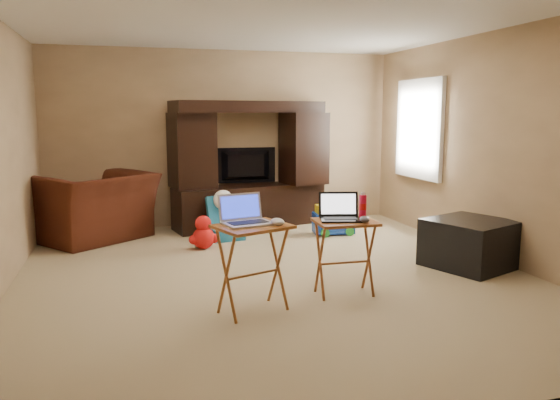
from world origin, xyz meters
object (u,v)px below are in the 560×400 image
object	(u,v)px
child_rocker	(225,218)
ottoman	(470,243)
tray_table_left	(253,269)
plush_toy	(203,232)
laptop_left	(248,210)
tray_table_right	(345,258)
push_toy	(333,219)
entertainment_center	(249,165)
mouse_left	(278,222)
recliner	(94,207)
mouse_right	(365,219)
laptop_right	(341,207)
television	(246,166)
water_bottle	(363,206)

from	to	relation	value
child_rocker	ottoman	bearing A→B (deg)	-50.04
tray_table_left	plush_toy	bearing A→B (deg)	72.51
laptop_left	child_rocker	bearing A→B (deg)	71.29
tray_table_right	tray_table_left	bearing A→B (deg)	-164.85
plush_toy	push_toy	size ratio (longest dim) A/B	0.75
push_toy	tray_table_left	size ratio (longest dim) A/B	0.75
entertainment_center	mouse_left	size ratio (longest dim) A/B	14.74
plush_toy	tray_table_right	size ratio (longest dim) A/B	0.61
recliner	mouse_right	world-z (taller)	recliner
laptop_left	laptop_right	xyz separation A→B (m)	(0.88, 0.19, -0.05)
recliner	mouse_left	size ratio (longest dim) A/B	8.94
television	recliner	distance (m)	2.21
entertainment_center	recliner	world-z (taller)	entertainment_center
child_rocker	plush_toy	bearing A→B (deg)	-136.58
recliner	tray_table_left	bearing A→B (deg)	76.31
push_toy	mouse_right	bearing A→B (deg)	-98.60
entertainment_center	plush_toy	xyz separation A→B (m)	(-0.83, -1.16, -0.68)
water_bottle	mouse_right	bearing A→B (deg)	-109.29
child_rocker	push_toy	distance (m)	1.46
laptop_right	mouse_left	xyz separation A→B (m)	(-0.66, -0.29, -0.04)
recliner	mouse_left	distance (m)	3.52
push_toy	laptop_right	size ratio (longest dim) A/B	1.54
tray_table_right	mouse_right	xyz separation A→B (m)	(0.13, -0.12, 0.37)
push_toy	mouse_right	size ratio (longest dim) A/B	3.95
child_rocker	laptop_right	world-z (taller)	laptop_right
ottoman	laptop_right	distance (m)	1.81
plush_toy	mouse_right	bearing A→B (deg)	-62.43
mouse_left	mouse_right	bearing A→B (deg)	10.13
push_toy	tray_table_right	size ratio (longest dim) A/B	0.80
laptop_left	water_bottle	distance (m)	1.14
recliner	laptop_right	xyz separation A→B (m)	(2.22, -2.85, 0.37)
mouse_right	water_bottle	distance (m)	0.23
recliner	mouse_left	bearing A→B (deg)	78.68
laptop_right	water_bottle	distance (m)	0.25
recliner	tray_table_left	size ratio (longest dim) A/B	1.82
push_toy	water_bottle	world-z (taller)	water_bottle
entertainment_center	child_rocker	bearing A→B (deg)	-135.40
tray_table_left	water_bottle	xyz separation A→B (m)	(1.09, 0.28, 0.42)
mouse_left	water_bottle	world-z (taller)	water_bottle
ottoman	water_bottle	world-z (taller)	water_bottle
laptop_right	mouse_right	world-z (taller)	laptop_right
ottoman	plush_toy	bearing A→B (deg)	149.52
recliner	laptop_left	world-z (taller)	laptop_left
plush_toy	entertainment_center	bearing A→B (deg)	54.39
tray_table_right	mouse_right	world-z (taller)	mouse_right
television	push_toy	size ratio (longest dim) A/B	1.66
laptop_left	tray_table_left	bearing A→B (deg)	-57.73
child_rocker	tray_table_right	world-z (taller)	tray_table_right
laptop_right	push_toy	bearing A→B (deg)	83.85
tray_table_left	tray_table_right	xyz separation A→B (m)	(0.89, 0.20, -0.02)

